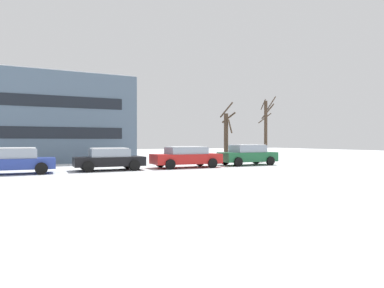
{
  "coord_description": "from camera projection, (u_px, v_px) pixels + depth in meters",
  "views": [
    {
      "loc": [
        0.34,
        -11.99,
        1.76
      ],
      "look_at": [
        8.59,
        5.07,
        1.61
      ],
      "focal_mm": 31.58,
      "sensor_mm": 36.0,
      "label": 1
    }
  ],
  "objects": [
    {
      "name": "parked_car_black",
      "position": [
        109.0,
        159.0,
        20.42
      ],
      "size": [
        4.16,
        2.22,
        1.36
      ],
      "color": "black",
      "rests_on": "ground"
    },
    {
      "name": "parked_car_blue",
      "position": [
        15.0,
        161.0,
        18.06
      ],
      "size": [
        4.09,
        2.09,
        1.42
      ],
      "color": "#283D93",
      "rests_on": "ground"
    },
    {
      "name": "parked_car_red",
      "position": [
        186.0,
        157.0,
        22.51
      ],
      "size": [
        4.62,
        2.26,
        1.42
      ],
      "color": "red",
      "rests_on": "ground"
    },
    {
      "name": "parked_car_green",
      "position": [
        248.0,
        155.0,
        24.86
      ],
      "size": [
        4.28,
        2.15,
        1.53
      ],
      "color": "#1E6038",
      "rests_on": "ground"
    },
    {
      "name": "road_surface",
      "position": [
        20.0,
        185.0,
        13.59
      ],
      "size": [
        80.0,
        8.5,
        0.0
      ],
      "color": "silver",
      "rests_on": "ground"
    },
    {
      "name": "building_far_left",
      "position": [
        51.0,
        120.0,
        29.76
      ],
      "size": [
        12.93,
        8.84,
        7.32
      ],
      "color": "slate",
      "rests_on": "ground"
    },
    {
      "name": "ground_plane",
      "position": [
        18.0,
        197.0,
        10.66
      ],
      "size": [
        120.0,
        120.0,
        0.0
      ],
      "primitive_type": "plane",
      "color": "white"
    },
    {
      "name": "tree_far_left",
      "position": [
        226.0,
        135.0,
        28.0
      ],
      "size": [
        1.09,
        1.47,
        5.08
      ],
      "color": "#423326",
      "rests_on": "ground"
    },
    {
      "name": "tree_far_mid",
      "position": [
        266.0,
        129.0,
        29.89
      ],
      "size": [
        1.22,
        1.33,
        5.73
      ],
      "color": "#423326",
      "rests_on": "ground"
    }
  ]
}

